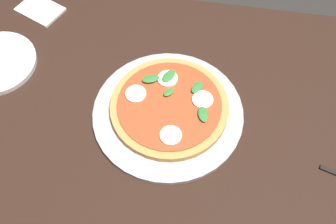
{
  "coord_description": "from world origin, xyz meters",
  "views": [
    {
      "loc": [
        0.14,
        -0.47,
        1.55
      ],
      "look_at": [
        0.06,
        0.03,
        0.72
      ],
      "focal_mm": 41.43,
      "sensor_mm": 36.0,
      "label": 1
    }
  ],
  "objects_px": {
    "napkin": "(40,10)",
    "dining_table": "(146,139)",
    "pizza": "(169,106)",
    "serving_tray": "(168,113)"
  },
  "relations": [
    {
      "from": "dining_table",
      "to": "napkin",
      "type": "distance_m",
      "value": 0.52
    },
    {
      "from": "dining_table",
      "to": "serving_tray",
      "type": "relative_size",
      "value": 3.35
    },
    {
      "from": "pizza",
      "to": "serving_tray",
      "type": "bearing_deg",
      "value": -100.66
    },
    {
      "from": "pizza",
      "to": "napkin",
      "type": "distance_m",
      "value": 0.53
    },
    {
      "from": "napkin",
      "to": "serving_tray",
      "type": "bearing_deg",
      "value": -34.12
    },
    {
      "from": "dining_table",
      "to": "pizza",
      "type": "distance_m",
      "value": 0.14
    },
    {
      "from": "napkin",
      "to": "dining_table",
      "type": "bearing_deg",
      "value": -40.49
    },
    {
      "from": "dining_table",
      "to": "serving_tray",
      "type": "distance_m",
      "value": 0.12
    },
    {
      "from": "serving_tray",
      "to": "pizza",
      "type": "relative_size",
      "value": 1.28
    },
    {
      "from": "dining_table",
      "to": "napkin",
      "type": "relative_size",
      "value": 9.75
    }
  ]
}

